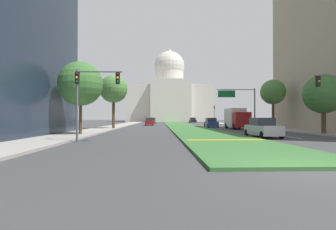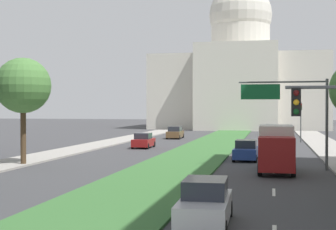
% 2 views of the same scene
% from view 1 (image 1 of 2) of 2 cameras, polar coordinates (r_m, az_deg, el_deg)
% --- Properties ---
extents(ground_plane, '(260.00, 260.00, 0.00)m').
position_cam_1_polar(ground_plane, '(62.08, 2.34, -2.21)').
color(ground_plane, '#3D3D3F').
extents(grass_median, '(6.25, 96.67, 0.14)m').
position_cam_1_polar(grass_median, '(56.73, 2.76, -2.29)').
color(grass_median, '#386B33').
rests_on(grass_median, ground_plane).
extents(median_curb_nose, '(5.62, 0.50, 0.04)m').
position_cam_1_polar(median_curb_nose, '(18.63, 12.85, -5.50)').
color(median_curb_nose, gold).
rests_on(median_curb_nose, grass_median).
extents(lane_dashes_right, '(0.16, 49.64, 0.01)m').
position_cam_1_polar(lane_dashes_right, '(47.44, 12.46, -2.69)').
color(lane_dashes_right, silver).
rests_on(lane_dashes_right, ground_plane).
extents(sidewalk_left, '(4.00, 96.67, 0.15)m').
position_cam_1_polar(sidewalk_left, '(51.83, -11.33, -2.44)').
color(sidewalk_left, '#9E9991').
rests_on(sidewalk_left, ground_plane).
extents(sidewalk_right, '(4.00, 96.67, 0.15)m').
position_cam_1_polar(sidewalk_right, '(54.19, 17.21, -2.34)').
color(sidewalk_right, '#9E9991').
rests_on(sidewalk_right, ground_plane).
extents(capitol_building, '(36.70, 29.22, 32.80)m').
position_cam_1_polar(capitol_building, '(115.20, 0.31, 3.97)').
color(capitol_building, beige).
rests_on(capitol_building, ground_plane).
extents(traffic_light_near_left, '(3.34, 0.35, 5.20)m').
position_cam_1_polar(traffic_light_near_left, '(19.07, -17.30, 5.57)').
color(traffic_light_near_left, '#515456').
rests_on(traffic_light_near_left, ground_plane).
extents(traffic_light_far_right, '(0.28, 0.35, 5.20)m').
position_cam_1_polar(traffic_light_far_right, '(71.47, 10.36, 0.67)').
color(traffic_light_far_right, '#515456').
rests_on(traffic_light_far_right, ground_plane).
extents(overhead_guide_sign, '(6.29, 0.20, 6.50)m').
position_cam_1_polar(overhead_guide_sign, '(42.86, 15.90, 3.34)').
color(overhead_guide_sign, '#515456').
rests_on(overhead_guide_sign, ground_plane).
extents(street_tree_left_near, '(4.34, 4.34, 7.26)m').
position_cam_1_polar(street_tree_left_near, '(26.64, -19.01, 6.61)').
color(street_tree_left_near, '#4C3823').
rests_on(street_tree_left_near, ground_plane).
extents(street_tree_right_near, '(3.99, 3.99, 6.18)m').
position_cam_1_polar(street_tree_right_near, '(30.39, 31.51, 4.03)').
color(street_tree_right_near, '#4C3823').
rests_on(street_tree_right_near, ground_plane).
extents(street_tree_left_mid, '(4.26, 4.26, 8.28)m').
position_cam_1_polar(street_tree_left_mid, '(39.81, -12.12, 5.70)').
color(street_tree_left_mid, '#4C3823').
rests_on(street_tree_left_mid, ground_plane).
extents(street_tree_right_mid, '(3.73, 3.73, 7.51)m').
position_cam_1_polar(street_tree_right_mid, '(41.62, 22.48, 4.75)').
color(street_tree_right_mid, '#4C3823').
rests_on(street_tree_right_mid, ground_plane).
extents(sedan_lead_stopped, '(1.96, 4.44, 1.75)m').
position_cam_1_polar(sedan_lead_stopped, '(24.40, 20.44, -2.76)').
color(sedan_lead_stopped, '#BCBCC1').
rests_on(sedan_lead_stopped, ground_plane).
extents(sedan_midblock, '(2.03, 4.49, 1.71)m').
position_cam_1_polar(sedan_midblock, '(47.48, 9.61, -1.73)').
color(sedan_midblock, navy).
rests_on(sedan_midblock, ground_plane).
extents(sedan_distant, '(1.98, 4.16, 1.67)m').
position_cam_1_polar(sedan_distant, '(57.10, -4.22, -1.56)').
color(sedan_distant, maroon).
rests_on(sedan_distant, ground_plane).
extents(sedan_far_horizon, '(2.10, 4.74, 1.75)m').
position_cam_1_polar(sedan_far_horizon, '(74.33, -3.57, -1.31)').
color(sedan_far_horizon, brown).
rests_on(sedan_far_horizon, ground_plane).
extents(sedan_very_far, '(2.07, 4.45, 1.78)m').
position_cam_1_polar(sedan_very_far, '(87.33, 5.57, -1.19)').
color(sedan_very_far, black).
rests_on(sedan_very_far, ground_plane).
extents(box_truck_delivery, '(2.40, 6.40, 3.20)m').
position_cam_1_polar(box_truck_delivery, '(40.87, 15.12, -0.68)').
color(box_truck_delivery, maroon).
rests_on(box_truck_delivery, ground_plane).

